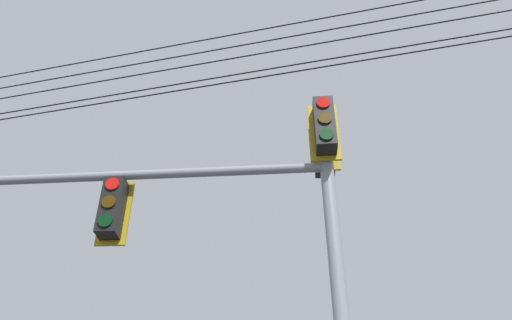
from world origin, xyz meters
TOP-DOWN VIEW (x-y plane):
  - signal_mast_assembly at (-0.40, -0.98)m, footprint 5.71×2.93m
  - overhead_wire_span at (2.00, -0.21)m, footprint 33.39×8.64m

SIDE VIEW (x-z plane):
  - signal_mast_assembly at x=-0.40m, z-range 1.53..8.75m
  - overhead_wire_span at x=2.00m, z-range 7.91..9.61m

